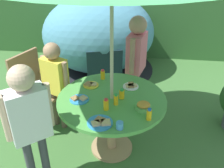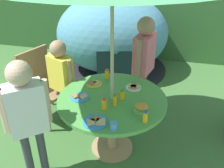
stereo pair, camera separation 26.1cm
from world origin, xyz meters
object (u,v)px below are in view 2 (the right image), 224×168
object	(u,v)px
garden_table	(112,108)
dome_tent	(113,33)
child_in_yellow_shirt	(61,73)
child_in_white_shirt	(26,109)
juice_bottle_far_right	(115,100)
juice_bottle_mid_right	(107,74)
plate_near_right	(94,84)
juice_bottle_mid_left	(145,117)
wooden_chair	(42,82)
snack_bowl	(142,108)
plate_center_back	(134,87)
cup_near	(114,126)
plate_back_edge	(80,97)
child_in_pink_shirt	(144,54)
plate_near_left	(96,121)
juice_bottle_center_front	(104,104)
juice_bottle_far_left	(122,95)

from	to	relation	value
garden_table	dome_tent	xyz separation A→B (m)	(-0.52, 2.23, 0.11)
child_in_yellow_shirt	child_in_white_shirt	xyz separation A→B (m)	(0.07, -0.94, 0.10)
garden_table	child_in_yellow_shirt	size ratio (longest dim) A/B	1.00
juice_bottle_far_right	juice_bottle_mid_right	distance (m)	0.59
plate_near_right	juice_bottle_mid_left	bearing A→B (deg)	-40.24
wooden_chair	dome_tent	distance (m)	1.88
snack_bowl	plate_center_back	xyz separation A→B (m)	(-0.15, 0.44, -0.02)
cup_near	plate_back_edge	bearing A→B (deg)	138.59
plate_center_back	juice_bottle_mid_right	size ratio (longest dim) A/B	1.47
snack_bowl	juice_bottle_far_right	world-z (taller)	juice_bottle_far_right
plate_center_back	juice_bottle_far_right	distance (m)	0.42
child_in_pink_shirt	dome_tent	bearing A→B (deg)	-136.05
wooden_chair	plate_back_edge	bearing A→B (deg)	-102.80
garden_table	dome_tent	distance (m)	2.30
plate_near_left	dome_tent	bearing A→B (deg)	99.82
child_in_white_shirt	juice_bottle_center_front	size ratio (longest dim) A/B	10.67
juice_bottle_far_right	juice_bottle_mid_left	size ratio (longest dim) A/B	1.01
plate_back_edge	juice_bottle_far_right	bearing A→B (deg)	-5.44
dome_tent	plate_back_edge	world-z (taller)	dome_tent
juice_bottle_far_left	cup_near	world-z (taller)	juice_bottle_far_left
child_in_pink_shirt	plate_back_edge	xyz separation A→B (m)	(-0.58, -1.01, -0.16)
cup_near	wooden_chair	bearing A→B (deg)	142.35
plate_back_edge	plate_near_right	size ratio (longest dim) A/B	1.13
child_in_yellow_shirt	plate_center_back	bearing A→B (deg)	19.96
child_in_yellow_shirt	plate_near_left	world-z (taller)	child_in_yellow_shirt
juice_bottle_mid_left	juice_bottle_far_right	bearing A→B (deg)	147.57
wooden_chair	juice_bottle_center_front	xyz separation A→B (m)	(1.08, -0.68, 0.26)
juice_bottle_far_left	juice_bottle_far_right	world-z (taller)	juice_bottle_far_right
child_in_white_shirt	cup_near	size ratio (longest dim) A/B	19.24
child_in_yellow_shirt	cup_near	distance (m)	1.25
cup_near	child_in_white_shirt	bearing A→B (deg)	-175.13
dome_tent	plate_near_right	xyz separation A→B (m)	(0.24, -1.99, 0.04)
dome_tent	juice_bottle_far_right	size ratio (longest dim) A/B	20.52
juice_bottle_far_right	dome_tent	bearing A→B (deg)	103.85
plate_near_left	juice_bottle_far_left	xyz separation A→B (m)	(0.16, 0.47, 0.04)
wooden_chair	dome_tent	xyz separation A→B (m)	(0.59, 1.78, 0.17)
plate_back_edge	snack_bowl	bearing A→B (deg)	-7.56
child_in_white_shirt	juice_bottle_far_left	world-z (taller)	child_in_white_shirt
plate_back_edge	juice_bottle_mid_right	distance (m)	0.54
plate_back_edge	juice_bottle_mid_left	bearing A→B (deg)	-18.94
plate_back_edge	juice_bottle_mid_left	distance (m)	0.80
plate_near_right	cup_near	bearing A→B (deg)	-60.82
plate_near_left	plate_center_back	world-z (taller)	same
dome_tent	garden_table	bearing A→B (deg)	-92.32
juice_bottle_far_left	juice_bottle_center_front	xyz separation A→B (m)	(-0.14, -0.23, 0.01)
plate_back_edge	plate_near_right	xyz separation A→B (m)	(0.07, 0.32, 0.00)
garden_table	wooden_chair	size ratio (longest dim) A/B	1.21
plate_center_back	child_in_white_shirt	bearing A→B (deg)	-136.44
wooden_chair	juice_bottle_center_front	size ratio (longest dim) A/B	7.77
dome_tent	plate_center_back	bearing A→B (deg)	-85.37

